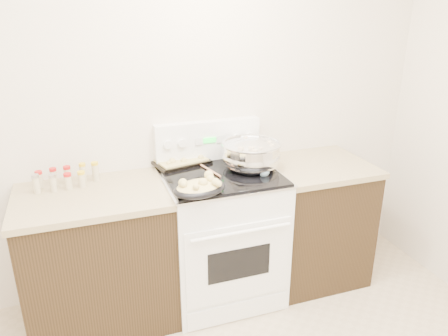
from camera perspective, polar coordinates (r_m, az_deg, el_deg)
name	(u,v)px	position (r m, az deg, el deg)	size (l,w,h in m)	color
room_shell	(266,117)	(1.27, 5.54, 6.63)	(4.10, 3.60, 2.75)	beige
counter_left	(100,258)	(2.98, -15.94, -11.22)	(0.93, 0.67, 0.92)	black
counter_right	(313,220)	(3.38, 11.49, -6.69)	(0.73, 0.67, 0.92)	black
kitchen_range	(221,233)	(3.09, -0.34, -8.51)	(0.78, 0.73, 1.22)	white
mixing_bowl	(251,155)	(2.95, 3.57, 1.67)	(0.45, 0.45, 0.24)	silver
roasting_pan	(200,187)	(2.56, -3.19, -2.54)	(0.37, 0.29, 0.12)	black
baking_sheet	(180,160)	(3.08, -5.76, 0.98)	(0.42, 0.34, 0.06)	black
wooden_spoon	(209,173)	(2.87, -1.92, -0.64)	(0.09, 0.28, 0.04)	tan
blue_ladle	(264,170)	(2.87, 5.22, -0.26)	(0.13, 0.26, 0.10)	#87B1CA
spice_jars	(65,178)	(2.90, -20.03, -1.19)	(0.40, 0.15, 0.13)	#BFB28C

